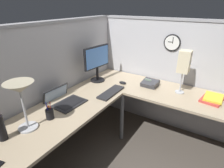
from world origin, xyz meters
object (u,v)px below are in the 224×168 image
Objects in this scene: desk_lamp_dome at (20,92)px; laptop at (64,100)px; thermos_flask at (1,128)px; office_phone at (150,84)px; keyboard at (111,92)px; computer_mouse at (123,83)px; book_stack at (213,99)px; monitor at (97,61)px; pen_cup at (50,114)px; desk_lamp_paper at (184,63)px; wall_clock at (172,43)px.

laptop is at bearing 9.38° from desk_lamp_dome.
thermos_flask is 1.76m from office_phone.
computer_mouse reaches higher than keyboard.
book_stack is (0.14, -1.10, 0.00)m from computer_mouse.
desk_lamp_dome is 2.00m from book_stack.
book_stack is at bearing -80.97° from monitor.
pen_cup is (0.21, -0.05, -0.31)m from desk_lamp_dome.
desk_lamp_dome is (-0.51, -0.08, 0.34)m from laptop.
monitor reaches higher than computer_mouse.
monitor is 0.94× the size of desk_lamp_paper.
office_phone is at bearing -22.14° from desk_lamp_dome.
office_phone is 0.40× the size of desk_lamp_paper.
desk_lamp_paper is (1.65, -1.01, 0.27)m from thermos_flask.
pen_cup is at bearing 143.65° from desk_lamp_paper.
desk_lamp_dome is at bearing 169.88° from computer_mouse.
pen_cup is at bearing 170.42° from computer_mouse.
thermos_flask is 1.03× the size of office_phone.
monitor is 1.05m from pen_cup.
wall_clock is at bearing -33.14° from laptop.
pen_cup is 1.79m from book_stack.
pen_cup reaches higher than laptop.
book_stack is at bearing -56.63° from laptop.
desk_lamp_dome is 1.90m from wall_clock.
keyboard is 0.97× the size of desk_lamp_dome.
computer_mouse is 0.58× the size of pen_cup.
laptop reaches higher than keyboard.
computer_mouse is at bearing -75.62° from monitor.
wall_clock is (0.44, -0.49, 0.53)m from computer_mouse.
desk_lamp_dome is (-1.22, -0.12, 0.07)m from monitor.
office_phone is 0.51m from desk_lamp_paper.
desk_lamp_paper is (0.02, -0.38, 0.35)m from office_phone.
laptop is 1.85× the size of office_phone.
pen_cup is at bearing 164.75° from keyboard.
pen_cup is at bearing 133.94° from book_stack.
keyboard is at bearing 148.57° from wall_clock.
pen_cup is 0.42m from thermos_flask.
desk_lamp_dome is 1.75m from desk_lamp_paper.
desk_lamp_paper is (0.24, -1.09, 0.09)m from monitor.
laptop is 0.86m from computer_mouse.
computer_mouse is at bearing 101.26° from desk_lamp_paper.
computer_mouse is 1.11m from book_stack.
desk_lamp_dome is 1.43× the size of book_stack.
thermos_flask is (-1.18, 0.29, 0.10)m from keyboard.
pen_cup is at bearing -12.92° from desk_lamp_dome.
wall_clock reaches higher than pen_cup.
desk_lamp_dome is (-0.98, 0.25, 0.35)m from keyboard.
wall_clock is (1.75, -0.72, 0.18)m from desk_lamp_dome.
laptop is 0.62m from desk_lamp_dome.
office_phone is at bearing -36.46° from keyboard.
laptop is 0.74× the size of desk_lamp_paper.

